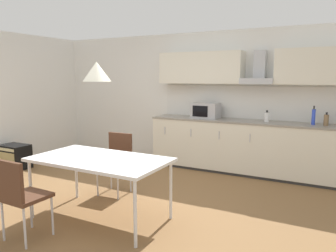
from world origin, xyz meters
The scene contains 14 objects.
ground_plane centered at (0.00, 0.00, -0.01)m, with size 9.39×7.55×0.02m, color brown.
wall_back centered at (0.00, 2.57, 1.26)m, with size 7.51×0.10×2.52m, color white.
kitchen_counter centered at (1.21, 2.22, 0.47)m, with size 3.72×0.63×0.93m.
backsplash_tile centered at (1.21, 2.50, 1.22)m, with size 3.70×0.02×0.59m, color silver.
upper_wall_cabinets centered at (1.21, 2.35, 1.84)m, with size 3.70×0.40×0.57m.
microwave centered at (0.31, 2.21, 1.07)m, with size 0.48×0.35×0.28m.
bottle_white centered at (1.41, 2.22, 1.01)m, with size 0.08×0.08×0.20m.
bottle_brown centered at (2.31, 2.22, 1.02)m, with size 0.07×0.07×0.21m.
bottle_blue centered at (2.12, 2.23, 1.06)m, with size 0.06×0.06×0.30m.
dining_table centered at (0.04, -0.46, 0.70)m, with size 1.61×0.88×0.74m.
chair_near_left centered at (-0.32, -1.28, 0.53)m, with size 0.41×0.41×0.87m.
chair_far_left centered at (-0.33, 0.36, 0.53)m, with size 0.42×0.42×0.87m.
guitar_amp centered at (-2.78, 0.51, 0.22)m, with size 0.52×0.37×0.44m.
pendant_lamp centered at (0.04, -0.46, 1.74)m, with size 0.32×0.32×0.22m, color silver.
Camera 1 is at (2.49, -3.38, 1.68)m, focal length 35.00 mm.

